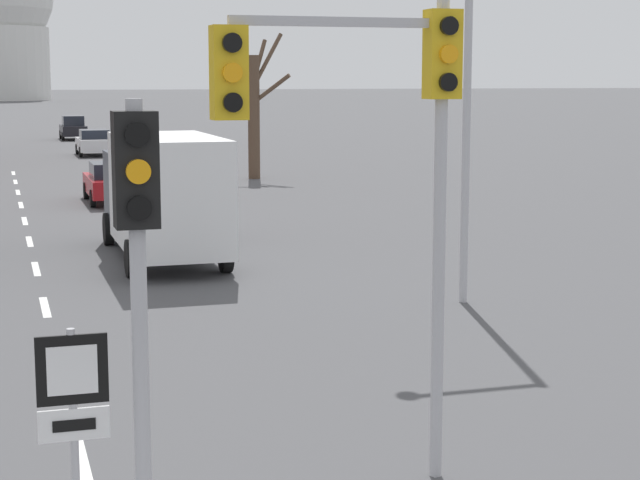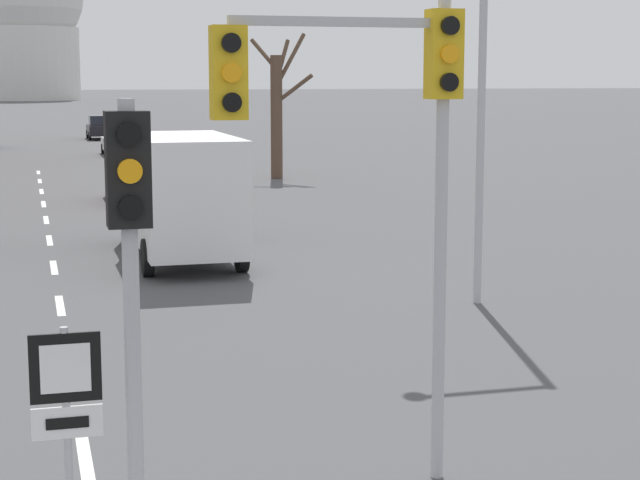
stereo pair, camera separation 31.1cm
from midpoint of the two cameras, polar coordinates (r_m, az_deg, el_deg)
lane_stripe_1 at (r=13.42m, az=-13.28°, el=-11.33°), size 0.16×2.00×0.01m
lane_stripe_2 at (r=17.71m, az=-14.26°, el=-6.44°), size 0.16×2.00×0.01m
lane_stripe_3 at (r=22.09m, az=-14.85°, el=-3.47°), size 0.16×2.00×0.01m
lane_stripe_4 at (r=26.51m, az=-15.23°, el=-1.49°), size 0.16×2.00×0.01m
lane_stripe_5 at (r=30.95m, az=-15.51°, el=-0.07°), size 0.16×2.00×0.01m
lane_stripe_6 at (r=35.41m, az=-15.72°, el=0.98°), size 0.16×2.00×0.01m
lane_stripe_7 at (r=39.87m, az=-15.88°, el=1.81°), size 0.16×2.00×0.01m
lane_stripe_8 at (r=44.35m, az=-16.01°, el=2.46°), size 0.16×2.00×0.01m
lane_stripe_9 at (r=48.82m, az=-16.11°, el=3.00°), size 0.16×2.00×0.01m
lane_stripe_10 at (r=53.31m, az=-16.20°, el=3.45°), size 0.16×2.00×0.01m
traffic_signal_centre_tall at (r=9.01m, az=-10.66°, el=-0.90°), size 0.36×0.34×4.37m
traffic_signal_near_right at (r=11.53m, az=1.99°, el=6.43°), size 2.73×0.34×5.37m
route_sign_post at (r=9.45m, az=-13.93°, el=-9.26°), size 0.60×0.08×2.45m
street_lamp_right at (r=21.36m, az=6.36°, el=9.56°), size 2.38×0.36×7.88m
sedan_mid_centre at (r=81.04m, az=-13.14°, el=5.85°), size 1.82×4.33×1.76m
sedan_far_right at (r=39.83m, az=-11.21°, el=3.06°), size 1.89×4.38×1.48m
sedan_distant_centre at (r=64.17m, az=-12.09°, el=5.12°), size 1.96×4.16×1.53m
delivery_truck at (r=27.00m, az=-8.70°, el=2.54°), size 2.44×7.20×3.14m
bare_tree_right_near at (r=48.44m, az=-3.67°, el=6.99°), size 2.47×2.24×6.54m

